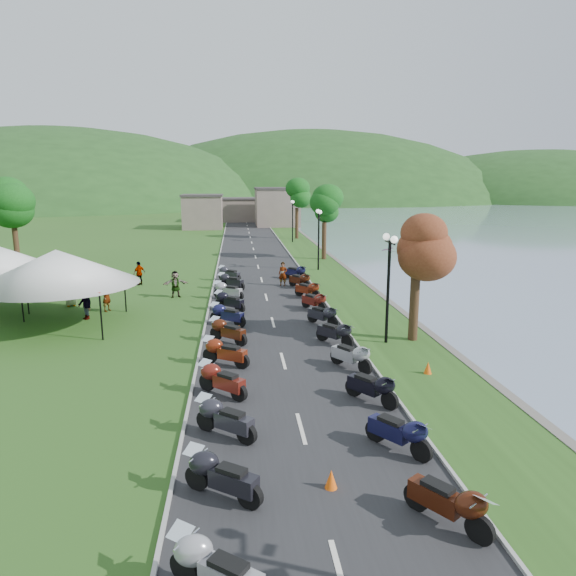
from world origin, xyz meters
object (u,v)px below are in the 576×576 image
object	(u,v)px
pedestrian_a	(108,311)
pedestrian_c	(86,319)
vendor_tent_main	(59,288)
pedestrian_b	(102,292)

from	to	relation	value
pedestrian_a	pedestrian_c	distance (m)	1.88
vendor_tent_main	pedestrian_b	distance (m)	8.63
pedestrian_a	pedestrian_b	xyz separation A→B (m)	(-1.67, 5.47, 0.00)
pedestrian_a	pedestrian_b	distance (m)	5.72
pedestrian_a	pedestrian_c	bearing A→B (deg)	179.59
vendor_tent_main	pedestrian_c	xyz separation A→B (m)	(0.83, 1.21, -2.00)
pedestrian_a	pedestrian_c	xyz separation A→B (m)	(-0.76, -1.72, 0.00)
pedestrian_b	pedestrian_c	bearing A→B (deg)	77.16
pedestrian_c	pedestrian_a	bearing A→B (deg)	113.67
vendor_tent_main	pedestrian_b	bearing A→B (deg)	90.56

